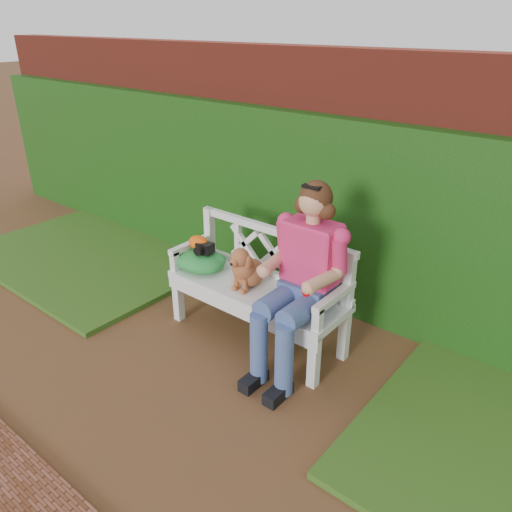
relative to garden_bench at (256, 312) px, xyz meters
The scene contains 11 objects.
ground 0.85m from the garden_bench, 88.27° to the right, with size 60.00×60.00×0.00m, color brown.
brick_wall 1.39m from the garden_bench, 88.70° to the left, with size 10.00×0.30×2.20m, color maroon.
ivy_hedge 1.06m from the garden_bench, 88.37° to the left, with size 10.00×0.18×1.70m, color #1E4F11.
grass_left 2.39m from the garden_bench, behind, with size 2.60×2.00×0.05m, color #244C13.
garden_bench is the anchor object (origin of this frame).
seated_woman 0.67m from the garden_bench, ahead, with size 0.60×0.80×1.42m, color #EF3943, non-canonical shape.
dog 0.43m from the garden_bench, 147.33° to the right, with size 0.24×0.33×0.36m, color #AA6B37, non-canonical shape.
tennis_racket 0.66m from the garden_bench, behind, with size 0.59×0.25×0.03m, color white, non-canonical shape.
green_bag 0.66m from the garden_bench, behind, with size 0.47×0.37×0.16m, color #297C2C, non-canonical shape.
camera_item 0.68m from the garden_bench, behind, with size 0.13×0.10×0.09m, color black.
baseball_glove 0.76m from the garden_bench, behind, with size 0.19×0.14×0.12m, color #E6520C.
Camera 1 is at (2.16, -1.87, 2.41)m, focal length 35.00 mm.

